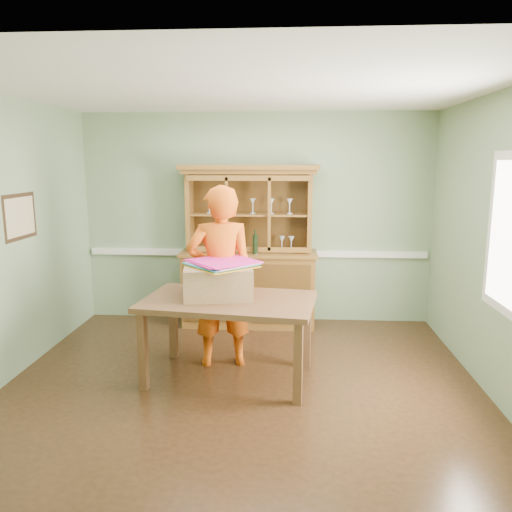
# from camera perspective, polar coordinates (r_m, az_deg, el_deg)

# --- Properties ---
(floor) EXTENTS (4.50, 4.50, 0.00)m
(floor) POSITION_cam_1_polar(r_m,az_deg,el_deg) (4.94, -1.54, -14.25)
(floor) COLOR #462816
(floor) RESTS_ON ground
(ceiling) EXTENTS (4.50, 4.50, 0.00)m
(ceiling) POSITION_cam_1_polar(r_m,az_deg,el_deg) (4.51, -1.72, 18.53)
(ceiling) COLOR white
(ceiling) RESTS_ON wall_back
(wall_back) EXTENTS (4.50, 0.00, 4.50)m
(wall_back) POSITION_cam_1_polar(r_m,az_deg,el_deg) (6.51, 0.03, 4.28)
(wall_back) COLOR gray
(wall_back) RESTS_ON floor
(wall_left) EXTENTS (0.00, 4.00, 4.00)m
(wall_left) POSITION_cam_1_polar(r_m,az_deg,el_deg) (5.25, -26.90, 1.49)
(wall_left) COLOR gray
(wall_left) RESTS_ON floor
(wall_right) EXTENTS (0.00, 4.00, 4.00)m
(wall_right) POSITION_cam_1_polar(r_m,az_deg,el_deg) (4.87, 25.75, 0.95)
(wall_right) COLOR gray
(wall_right) RESTS_ON floor
(wall_front) EXTENTS (4.50, 0.00, 4.50)m
(wall_front) POSITION_cam_1_polar(r_m,az_deg,el_deg) (2.60, -5.79, -5.93)
(wall_front) COLOR gray
(wall_front) RESTS_ON floor
(chair_rail) EXTENTS (4.41, 0.05, 0.08)m
(chair_rail) POSITION_cam_1_polar(r_m,az_deg,el_deg) (6.55, 0.02, 0.35)
(chair_rail) COLOR white
(chair_rail) RESTS_ON wall_back
(framed_map) EXTENTS (0.03, 0.60, 0.46)m
(framed_map) POSITION_cam_1_polar(r_m,az_deg,el_deg) (5.47, -25.31, 4.08)
(framed_map) COLOR #382416
(framed_map) RESTS_ON wall_left
(window_panel) EXTENTS (0.03, 0.96, 1.36)m
(window_panel) POSITION_cam_1_polar(r_m,az_deg,el_deg) (4.57, 27.05, 2.15)
(window_panel) COLOR white
(window_panel) RESTS_ON wall_right
(china_hutch) EXTENTS (1.74, 0.57, 2.04)m
(china_hutch) POSITION_cam_1_polar(r_m,az_deg,el_deg) (6.39, -0.81, -1.57)
(china_hutch) COLOR olive
(china_hutch) RESTS_ON floor
(dining_table) EXTENTS (1.72, 1.16, 0.80)m
(dining_table) POSITION_cam_1_polar(r_m,az_deg,el_deg) (4.79, -3.15, -6.01)
(dining_table) COLOR brown
(dining_table) RESTS_ON floor
(cardboard_box) EXTENTS (0.72, 0.61, 0.30)m
(cardboard_box) POSITION_cam_1_polar(r_m,az_deg,el_deg) (4.82, -4.35, -2.90)
(cardboard_box) COLOR #A87E56
(cardboard_box) RESTS_ON dining_table
(kite_stack) EXTENTS (0.76, 0.76, 0.05)m
(kite_stack) POSITION_cam_1_polar(r_m,az_deg,el_deg) (4.80, -3.84, -0.81)
(kite_stack) COLOR orange
(kite_stack) RESTS_ON cardboard_box
(person) EXTENTS (0.75, 0.57, 1.86)m
(person) POSITION_cam_1_polar(r_m,az_deg,el_deg) (5.09, -4.05, -2.41)
(person) COLOR #E0560E
(person) RESTS_ON floor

